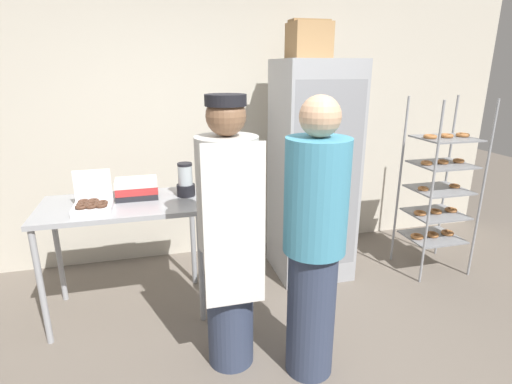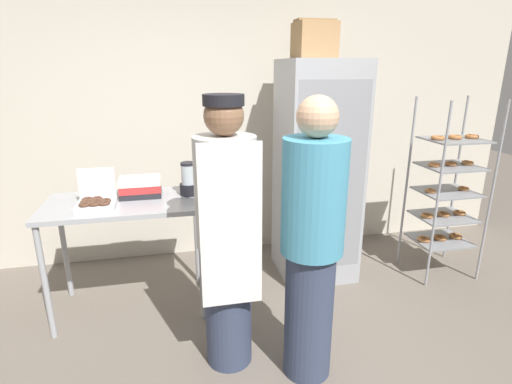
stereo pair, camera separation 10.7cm
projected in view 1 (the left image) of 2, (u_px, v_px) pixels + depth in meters
back_wall at (214, 123)px, 4.01m from camera, size 6.40×0.12×2.71m
refrigerator at (313, 172)px, 3.63m from camera, size 0.67×0.68×1.96m
baking_rack at (439, 189)px, 3.73m from camera, size 0.55×0.49×1.65m
prep_counter at (122, 216)px, 3.04m from camera, size 1.18×0.66×0.92m
donut_box at (92, 205)px, 2.82m from camera, size 0.26×0.24×0.28m
blender_pitcher at (185, 181)px, 3.15m from camera, size 0.14×0.14×0.27m
binder_stack at (137, 188)px, 3.11m from camera, size 0.32×0.23×0.15m
cardboard_storage_box at (309, 40)px, 3.37m from camera, size 0.33×0.32×0.31m
person_baker at (229, 235)px, 2.44m from camera, size 0.37×0.39×1.76m
person_customer at (314, 243)px, 2.37m from camera, size 0.37×0.37×1.76m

